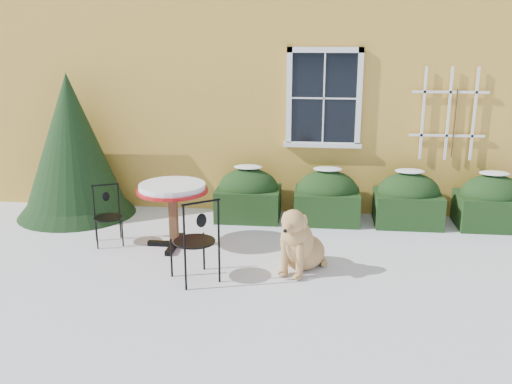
# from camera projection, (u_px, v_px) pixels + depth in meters

# --- Properties ---
(ground) EXTENTS (80.00, 80.00, 0.00)m
(ground) POSITION_uv_depth(u_px,v_px,m) (247.00, 283.00, 7.12)
(ground) COLOR white
(ground) RESTS_ON ground
(house) EXTENTS (12.40, 8.40, 6.40)m
(house) POSITION_uv_depth(u_px,v_px,m) (285.00, 23.00, 12.94)
(house) COLOR #F1B746
(house) RESTS_ON ground
(hedge_row) EXTENTS (4.95, 0.80, 0.91)m
(hedge_row) POSITION_uv_depth(u_px,v_px,m) (367.00, 199.00, 9.27)
(hedge_row) COLOR black
(hedge_row) RESTS_ON ground
(evergreen_shrub) EXTENTS (1.98, 1.98, 2.39)m
(evergreen_shrub) POSITION_uv_depth(u_px,v_px,m) (73.00, 159.00, 9.56)
(evergreen_shrub) COLOR black
(evergreen_shrub) RESTS_ON ground
(bistro_table) EXTENTS (1.02, 1.02, 0.94)m
(bistro_table) POSITION_uv_depth(u_px,v_px,m) (173.00, 195.00, 8.12)
(bistro_table) COLOR black
(bistro_table) RESTS_ON ground
(patio_chair_near) EXTENTS (0.67, 0.67, 1.09)m
(patio_chair_near) POSITION_uv_depth(u_px,v_px,m) (196.00, 240.00, 7.04)
(patio_chair_near) COLOR black
(patio_chair_near) RESTS_ON ground
(patio_chair_far) EXTENTS (0.51, 0.50, 0.86)m
(patio_chair_far) POSITION_uv_depth(u_px,v_px,m) (108.00, 215.00, 8.36)
(patio_chair_far) COLOR black
(patio_chair_far) RESTS_ON ground
(dog) EXTENTS (0.76, 0.97, 0.91)m
(dog) POSITION_uv_depth(u_px,v_px,m) (299.00, 244.00, 7.40)
(dog) COLOR tan
(dog) RESTS_ON ground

